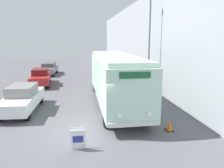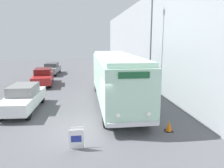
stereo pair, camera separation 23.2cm
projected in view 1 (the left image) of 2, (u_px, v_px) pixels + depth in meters
ground_plane at (85, 131)px, 10.55m from camera, size 80.00×80.00×0.00m
building_wall_right at (149, 41)px, 20.31m from camera, size 0.30×60.00×8.39m
vintage_bus at (115, 77)px, 14.63m from camera, size 2.48×10.75×3.34m
sign_board at (78, 139)px, 8.74m from camera, size 0.60×0.33×0.87m
streetlamp at (150, 34)px, 16.78m from camera, size 0.36×0.36×7.54m
parked_car_near at (23, 98)px, 13.37m from camera, size 1.93×4.80×1.60m
parked_car_mid at (41, 77)px, 21.00m from camera, size 2.10×4.89×1.59m
parked_car_far at (49, 69)px, 27.50m from camera, size 1.92×4.85×1.42m
traffic_cone at (169, 126)px, 10.52m from camera, size 0.36×0.36×0.53m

